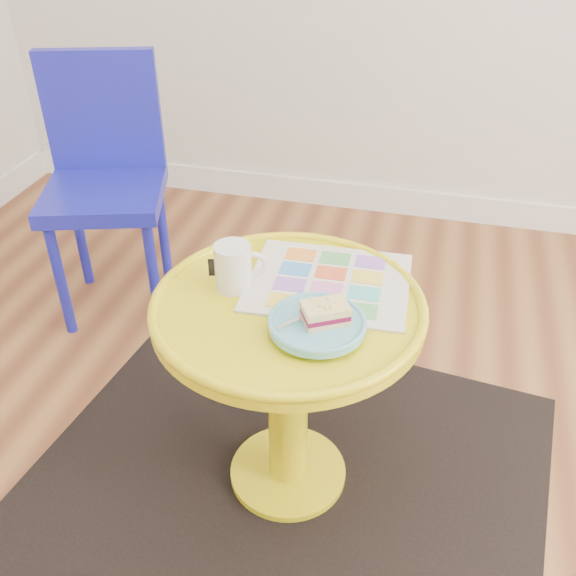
% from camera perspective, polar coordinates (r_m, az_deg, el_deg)
% --- Properties ---
extents(room_walls, '(4.00, 4.00, 4.00)m').
position_cam_1_polar(room_walls, '(2.33, -13.12, -0.92)').
color(room_walls, silver).
rests_on(room_walls, ground).
extents(rug, '(1.42, 1.25, 0.01)m').
position_cam_1_polar(rug, '(1.78, 0.00, -16.23)').
color(rug, black).
rests_on(rug, ground).
extents(side_table, '(0.60, 0.60, 0.57)m').
position_cam_1_polar(side_table, '(1.49, 0.00, -6.35)').
color(side_table, '#D5C611').
rests_on(side_table, ground).
extents(chair, '(0.48, 0.48, 0.86)m').
position_cam_1_polar(chair, '(2.25, -15.96, 10.01)').
color(chair, '#191CA4').
rests_on(chair, ground).
extents(newspaper, '(0.37, 0.32, 0.01)m').
position_cam_1_polar(newspaper, '(1.45, 3.64, 0.52)').
color(newspaper, silver).
rests_on(newspaper, side_table).
extents(mug, '(0.12, 0.08, 0.11)m').
position_cam_1_polar(mug, '(1.41, -4.81, 2.00)').
color(mug, white).
rests_on(mug, side_table).
extents(plate, '(0.20, 0.20, 0.02)m').
position_cam_1_polar(plate, '(1.30, 2.61, -3.27)').
color(plate, '#5CAEC3').
rests_on(plate, newspaper).
extents(cake_slice, '(0.11, 0.10, 0.04)m').
position_cam_1_polar(cake_slice, '(1.28, 3.34, -2.23)').
color(cake_slice, '#D3BC8C').
rests_on(cake_slice, plate).
extents(fork, '(0.11, 0.12, 0.00)m').
position_cam_1_polar(fork, '(1.29, 1.26, -2.68)').
color(fork, silver).
rests_on(fork, plate).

